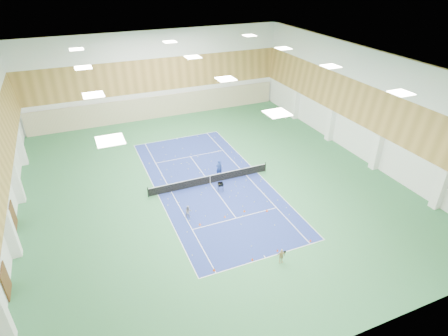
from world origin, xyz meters
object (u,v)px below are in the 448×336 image
at_px(ball_cart, 221,187).
at_px(tennis_net, 210,179).
at_px(child_court, 188,212).
at_px(coach, 219,168).
at_px(child_apron, 281,256).

bearing_deg(ball_cart, tennis_net, 114.90).
distance_m(child_court, ball_cart, 5.20).
height_order(coach, child_court, coach).
relative_size(coach, child_court, 1.53).
bearing_deg(child_apron, tennis_net, 105.28).
bearing_deg(tennis_net, coach, 37.46).
relative_size(child_court, child_apron, 0.98).
xyz_separation_m(coach, ball_cart, (-0.97, -2.77, -0.48)).
distance_m(coach, child_court, 7.77).
distance_m(tennis_net, coach, 1.84).
relative_size(tennis_net, child_court, 10.51).
xyz_separation_m(tennis_net, child_apron, (0.84, -12.71, 0.07)).
bearing_deg(child_court, ball_cart, 35.93).
relative_size(tennis_net, child_apron, 10.30).
xyz_separation_m(tennis_net, ball_cart, (0.46, -1.68, -0.10)).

